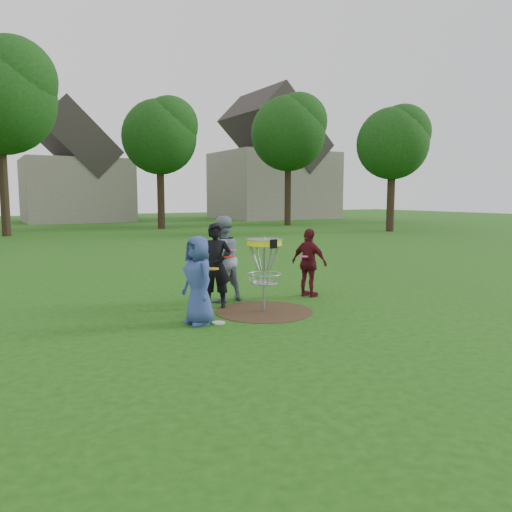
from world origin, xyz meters
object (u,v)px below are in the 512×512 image
player_blue (198,280)px  disc_golf_basket (264,257)px  player_maroon (309,263)px  player_black (216,266)px  player_grey (222,259)px

player_blue → disc_golf_basket: player_blue is taller
disc_golf_basket → player_blue: bearing=-170.6°
player_maroon → disc_golf_basket: player_maroon is taller
player_blue → player_black: 1.24m
player_blue → player_grey: player_grey is taller
player_blue → disc_golf_basket: bearing=92.5°
player_blue → player_black: (0.77, 0.97, 0.07)m
player_grey → disc_golf_basket: (0.27, -1.20, 0.16)m
player_black → disc_golf_basket: size_ratio=1.17×
player_black → player_maroon: size_ratio=1.12×
player_grey → player_maroon: (1.80, -0.49, -0.14)m
player_maroon → player_grey: bearing=54.6°
player_blue → player_maroon: (2.93, 0.94, -0.02)m
player_grey → player_maroon: 1.87m
player_grey → disc_golf_basket: player_grey is taller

